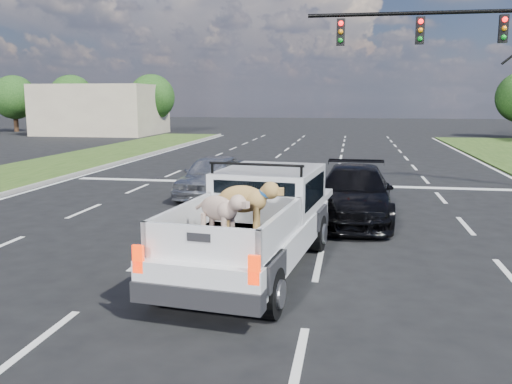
% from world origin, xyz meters
% --- Properties ---
extents(ground, '(160.00, 160.00, 0.00)m').
position_xyz_m(ground, '(0.00, 0.00, 0.00)').
color(ground, black).
rests_on(ground, ground).
extents(road_markings, '(17.75, 60.00, 0.01)m').
position_xyz_m(road_markings, '(0.00, 6.56, 0.01)').
color(road_markings, silver).
rests_on(road_markings, ground).
extents(curb_left, '(0.15, 60.00, 0.14)m').
position_xyz_m(curb_left, '(-9.05, 6.00, 0.07)').
color(curb_left, gray).
rests_on(curb_left, ground).
extents(traffic_signal, '(9.11, 0.31, 7.00)m').
position_xyz_m(traffic_signal, '(7.20, 10.50, 4.73)').
color(traffic_signal, black).
rests_on(traffic_signal, ground).
extents(building_left, '(10.00, 8.00, 4.40)m').
position_xyz_m(building_left, '(-20.00, 36.00, 2.20)').
color(building_left, '#BCB090').
rests_on(building_left, ground).
extents(tree_far_a, '(4.20, 4.20, 5.40)m').
position_xyz_m(tree_far_a, '(-30.00, 38.00, 3.29)').
color(tree_far_a, '#332114').
rests_on(tree_far_a, ground).
extents(tree_far_b, '(4.20, 4.20, 5.40)m').
position_xyz_m(tree_far_b, '(-24.00, 38.00, 3.29)').
color(tree_far_b, '#332114').
rests_on(tree_far_b, ground).
extents(tree_far_c, '(4.20, 4.20, 5.40)m').
position_xyz_m(tree_far_c, '(-16.00, 38.00, 3.29)').
color(tree_far_c, '#332114').
rests_on(tree_far_c, ground).
extents(pickup_truck, '(2.58, 5.63, 2.04)m').
position_xyz_m(pickup_truck, '(0.58, -0.42, 0.95)').
color(pickup_truck, black).
rests_on(pickup_truck, ground).
extents(silver_sedan, '(1.89, 4.15, 1.38)m').
position_xyz_m(silver_sedan, '(-2.20, 7.03, 0.69)').
color(silver_sedan, '#AEB0B5').
rests_on(silver_sedan, ground).
extents(black_coupe, '(2.09, 4.94, 1.42)m').
position_xyz_m(black_coupe, '(2.42, 4.23, 0.71)').
color(black_coupe, black).
rests_on(black_coupe, ground).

